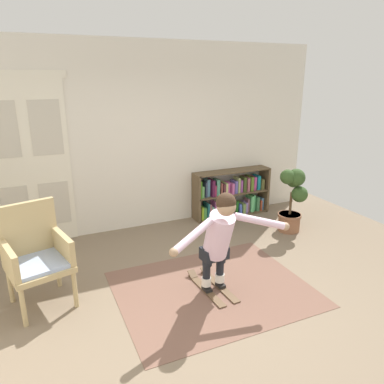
{
  "coord_description": "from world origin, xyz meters",
  "views": [
    {
      "loc": [
        -1.65,
        -2.93,
        2.38
      ],
      "look_at": [
        0.04,
        0.88,
        1.05
      ],
      "focal_mm": 34.25,
      "sensor_mm": 36.0,
      "label": 1
    }
  ],
  "objects_px": {
    "skis_pair": "(212,286)",
    "potted_plant": "(293,198)",
    "wicker_chair": "(36,253)",
    "bookshelf": "(230,196)",
    "person_skier": "(220,235)"
  },
  "relations": [
    {
      "from": "wicker_chair",
      "to": "potted_plant",
      "type": "height_order",
      "value": "wicker_chair"
    },
    {
      "from": "skis_pair",
      "to": "wicker_chair",
      "type": "bearing_deg",
      "value": 163.95
    },
    {
      "from": "wicker_chair",
      "to": "potted_plant",
      "type": "relative_size",
      "value": 1.08
    },
    {
      "from": "skis_pair",
      "to": "person_skier",
      "type": "relative_size",
      "value": 0.55
    },
    {
      "from": "potted_plant",
      "to": "skis_pair",
      "type": "height_order",
      "value": "potted_plant"
    },
    {
      "from": "wicker_chair",
      "to": "person_skier",
      "type": "bearing_deg",
      "value": -20.26
    },
    {
      "from": "bookshelf",
      "to": "potted_plant",
      "type": "xyz_separation_m",
      "value": [
        0.53,
        -1.01,
        0.2
      ]
    },
    {
      "from": "skis_pair",
      "to": "potted_plant",
      "type": "bearing_deg",
      "value": 27.12
    },
    {
      "from": "bookshelf",
      "to": "wicker_chair",
      "type": "xyz_separation_m",
      "value": [
        -3.2,
        -1.46,
        0.22
      ]
    },
    {
      "from": "bookshelf",
      "to": "skis_pair",
      "type": "distance_m",
      "value": 2.44
    },
    {
      "from": "bookshelf",
      "to": "person_skier",
      "type": "height_order",
      "value": "person_skier"
    },
    {
      "from": "skis_pair",
      "to": "person_skier",
      "type": "bearing_deg",
      "value": -86.65
    },
    {
      "from": "potted_plant",
      "to": "skis_pair",
      "type": "xyz_separation_m",
      "value": [
        -1.9,
        -0.98,
        -0.53
      ]
    },
    {
      "from": "bookshelf",
      "to": "potted_plant",
      "type": "bearing_deg",
      "value": -62.23
    },
    {
      "from": "person_skier",
      "to": "skis_pair",
      "type": "bearing_deg",
      "value": 93.35
    }
  ]
}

